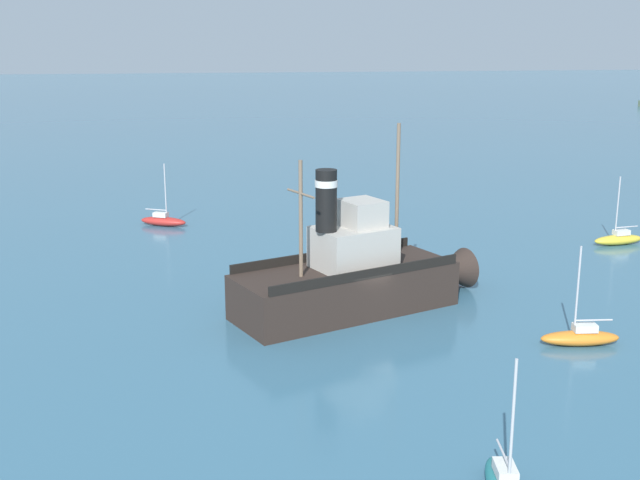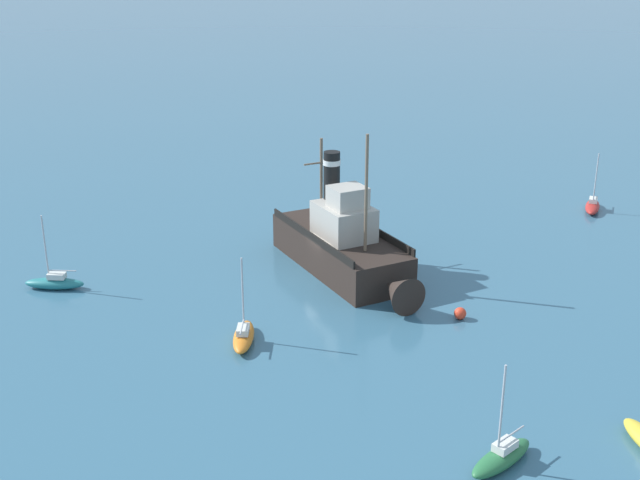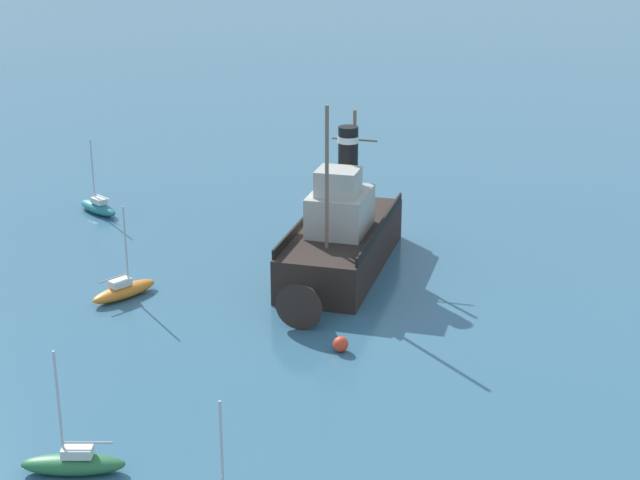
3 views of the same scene
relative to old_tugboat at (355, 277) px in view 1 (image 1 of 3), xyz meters
name	(u,v)px [view 1 (image 1 of 3)]	position (x,y,z in m)	size (l,w,h in m)	color
ground_plane	(367,318)	(1.40, 0.35, -1.83)	(600.00, 600.00, 0.00)	#38667F
old_tugboat	(355,277)	(0.00, 0.00, 0.00)	(8.47, 14.64, 9.90)	#2D231E
sailboat_orange	(580,337)	(6.86, 9.55, -1.40)	(1.55, 3.91, 4.90)	orange
sailboat_yellow	(618,239)	(-10.52, 21.40, -1.40)	(1.50, 3.90, 4.90)	gold
sailboat_red	(163,220)	(-21.95, -10.56, -1.40)	(2.68, 3.89, 4.90)	#B22823
mooring_buoy	(459,267)	(-5.77, 7.93, -1.47)	(0.72, 0.72, 0.72)	red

